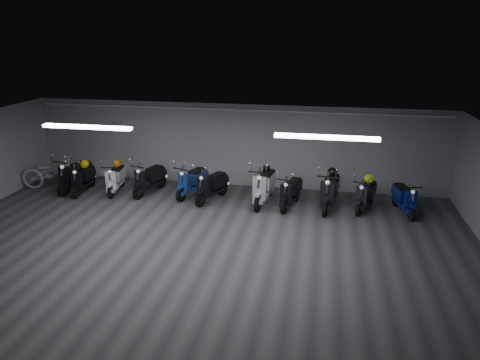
% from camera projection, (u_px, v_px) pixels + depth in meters
% --- Properties ---
extents(floor, '(14.00, 10.00, 0.01)m').
position_uv_depth(floor, '(193.00, 252.00, 10.62)').
color(floor, '#373739').
rests_on(floor, ground).
extents(ceiling, '(14.00, 10.00, 0.01)m').
position_uv_depth(ceiling, '(188.00, 139.00, 9.72)').
color(ceiling, gray).
rests_on(ceiling, ground).
extents(back_wall, '(14.00, 0.01, 2.80)m').
position_uv_depth(back_wall, '(234.00, 145.00, 14.82)').
color(back_wall, gray).
rests_on(back_wall, ground).
extents(front_wall, '(14.00, 0.01, 2.80)m').
position_uv_depth(front_wall, '(73.00, 339.00, 5.52)').
color(front_wall, gray).
rests_on(front_wall, ground).
extents(fluor_strip_left, '(2.40, 0.18, 0.08)m').
position_uv_depth(fluor_strip_left, '(87.00, 127.00, 11.20)').
color(fluor_strip_left, white).
rests_on(fluor_strip_left, ceiling).
extents(fluor_strip_right, '(2.40, 0.18, 0.08)m').
position_uv_depth(fluor_strip_right, '(326.00, 137.00, 10.13)').
color(fluor_strip_right, white).
rests_on(fluor_strip_right, ceiling).
extents(conduit, '(13.60, 0.05, 0.05)m').
position_uv_depth(conduit, '(233.00, 110.00, 14.35)').
color(conduit, white).
rests_on(conduit, back_wall).
extents(scooter_0, '(0.89, 1.96, 1.41)m').
position_uv_depth(scooter_0, '(74.00, 170.00, 14.54)').
color(scooter_0, black).
rests_on(scooter_0, floor).
extents(scooter_1, '(0.67, 1.71, 1.25)m').
position_uv_depth(scooter_1, '(82.00, 174.00, 14.33)').
color(scooter_1, black).
rests_on(scooter_1, floor).
extents(scooter_2, '(0.82, 1.77, 1.27)m').
position_uv_depth(scooter_2, '(115.00, 174.00, 14.34)').
color(scooter_2, silver).
rests_on(scooter_2, floor).
extents(scooter_3, '(1.06, 1.87, 1.33)m').
position_uv_depth(scooter_3, '(149.00, 174.00, 14.24)').
color(scooter_3, black).
rests_on(scooter_3, floor).
extents(scooter_4, '(1.13, 1.86, 1.31)m').
position_uv_depth(scooter_4, '(192.00, 177.00, 14.03)').
color(scooter_4, navy).
rests_on(scooter_4, floor).
extents(scooter_5, '(1.20, 1.85, 1.31)m').
position_uv_depth(scooter_5, '(211.00, 181.00, 13.61)').
color(scooter_5, black).
rests_on(scooter_5, floor).
extents(scooter_6, '(0.91, 2.08, 1.50)m').
position_uv_depth(scooter_6, '(264.00, 181.00, 13.37)').
color(scooter_6, '#BAB9BE').
rests_on(scooter_6, floor).
extents(scooter_7, '(0.97, 1.79, 1.27)m').
position_uv_depth(scooter_7, '(291.00, 187.00, 13.14)').
color(scooter_7, black).
rests_on(scooter_7, floor).
extents(scooter_8, '(0.97, 2.06, 1.48)m').
position_uv_depth(scooter_8, '(330.00, 185.00, 13.00)').
color(scooter_8, black).
rests_on(scooter_8, floor).
extents(scooter_9, '(1.11, 1.75, 1.24)m').
position_uv_depth(scooter_9, '(366.00, 190.00, 12.94)').
color(scooter_9, black).
rests_on(scooter_9, floor).
extents(bicycle, '(2.11, 1.15, 1.30)m').
position_uv_depth(bicycle, '(52.00, 170.00, 14.73)').
color(bicycle, white).
rests_on(bicycle, floor).
extents(scooter_10, '(0.93, 1.71, 1.21)m').
position_uv_depth(scooter_10, '(405.00, 194.00, 12.71)').
color(scooter_10, navy).
rests_on(scooter_10, floor).
extents(helmet_0, '(0.28, 0.28, 0.28)m').
position_uv_depth(helmet_0, '(369.00, 179.00, 13.03)').
color(helmet_0, '#E1EE0E').
rests_on(helmet_0, scooter_9).
extents(helmet_1, '(0.28, 0.28, 0.28)m').
position_uv_depth(helmet_1, '(117.00, 163.00, 14.47)').
color(helmet_1, orange).
rests_on(helmet_1, scooter_2).
extents(helmet_2, '(0.28, 0.28, 0.28)m').
position_uv_depth(helmet_2, '(85.00, 164.00, 14.46)').
color(helmet_2, gold).
rests_on(helmet_2, scooter_1).
extents(helmet_3, '(0.29, 0.29, 0.29)m').
position_uv_depth(helmet_3, '(332.00, 172.00, 13.14)').
color(helmet_3, black).
rests_on(helmet_3, scooter_8).
extents(helmet_4, '(0.24, 0.24, 0.24)m').
position_uv_depth(helmet_4, '(267.00, 169.00, 13.52)').
color(helmet_4, black).
rests_on(helmet_4, scooter_6).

